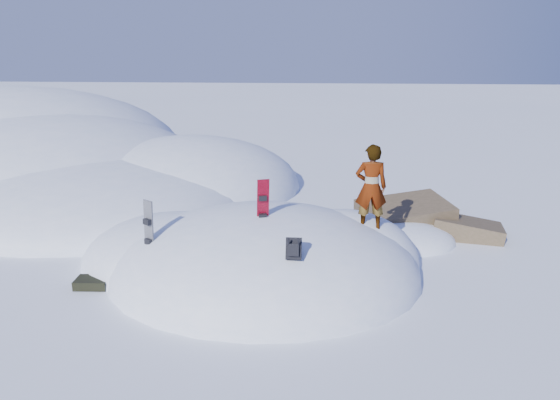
# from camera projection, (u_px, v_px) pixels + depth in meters

# --- Properties ---
(ground) EXTENTS (120.00, 120.00, 0.00)m
(ground) POSITION_uv_depth(u_px,v_px,m) (264.00, 274.00, 12.35)
(ground) COLOR white
(ground) RESTS_ON ground
(snow_mound) EXTENTS (8.00, 6.00, 3.00)m
(snow_mound) POSITION_uv_depth(u_px,v_px,m) (258.00, 270.00, 12.59)
(snow_mound) COLOR white
(snow_mound) RESTS_ON ground
(snow_ridge) EXTENTS (21.50, 18.50, 6.40)m
(snow_ridge) POSITION_uv_depth(u_px,v_px,m) (38.00, 169.00, 22.52)
(snow_ridge) COLOR white
(snow_ridge) RESTS_ON ground
(rock_outcrop) EXTENTS (4.68, 4.41, 1.68)m
(rock_outcrop) POSITION_uv_depth(u_px,v_px,m) (410.00, 233.00, 14.96)
(rock_outcrop) COLOR brown
(rock_outcrop) RESTS_ON ground
(snowboard_red) EXTENTS (0.30, 0.26, 1.36)m
(snowboard_red) POSITION_uv_depth(u_px,v_px,m) (263.00, 209.00, 11.57)
(snowboard_red) COLOR red
(snowboard_red) RESTS_ON snow_mound
(snowboard_dark) EXTENTS (0.27, 0.26, 1.46)m
(snowboard_dark) POSITION_uv_depth(u_px,v_px,m) (149.00, 233.00, 11.39)
(snowboard_dark) COLOR black
(snowboard_dark) RESTS_ON snow_mound
(backpack) EXTENTS (0.30, 0.38, 0.49)m
(backpack) POSITION_uv_depth(u_px,v_px,m) (294.00, 249.00, 10.20)
(backpack) COLOR black
(backpack) RESTS_ON snow_mound
(gear_pile) EXTENTS (0.91, 0.68, 0.25)m
(gear_pile) POSITION_uv_depth(u_px,v_px,m) (95.00, 281.00, 11.68)
(gear_pile) COLOR black
(gear_pile) RESTS_ON ground
(person) EXTENTS (0.72, 0.48, 1.92)m
(person) POSITION_uv_depth(u_px,v_px,m) (371.00, 187.00, 11.96)
(person) COLOR slate
(person) RESTS_ON snow_mound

